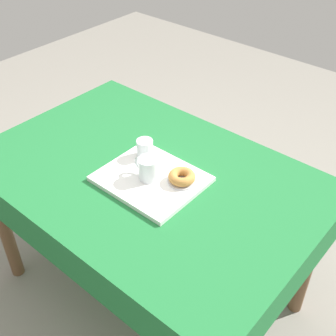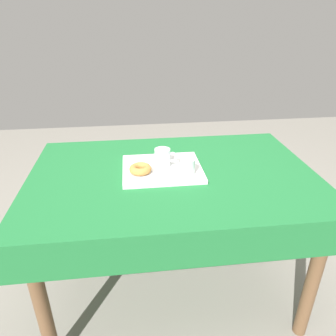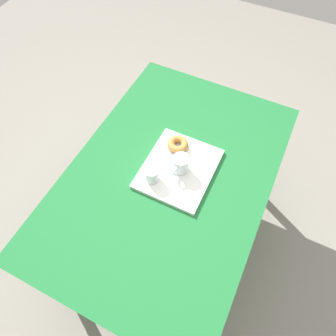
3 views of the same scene
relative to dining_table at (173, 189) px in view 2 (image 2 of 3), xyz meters
The scene contains 7 objects.
ground_plane 0.67m from the dining_table, ahead, with size 6.00×6.00×0.00m, color gray.
dining_table is the anchor object (origin of this frame).
serving_tray 0.12m from the dining_table, 150.90° to the left, with size 0.39×0.33×0.02m, color white.
tea_mug_left 0.17m from the dining_table, 138.97° to the left, with size 0.12×0.08×0.09m.
water_glass_near 0.17m from the dining_table, 43.18° to the right, with size 0.07×0.07×0.08m.
donut_plate_left 0.20m from the dining_table, 169.97° to the right, with size 0.11×0.11×0.01m, color silver.
sugar_donut_left 0.21m from the dining_table, 169.97° to the right, with size 0.11×0.11×0.04m, color #BC7F3D.
Camera 2 is at (-0.19, -1.37, 1.49)m, focal length 33.71 mm.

